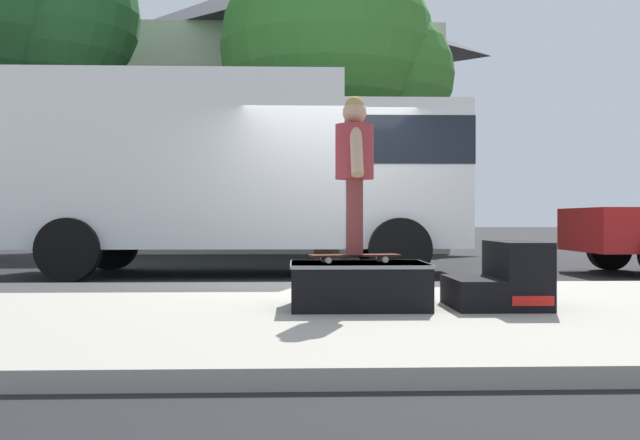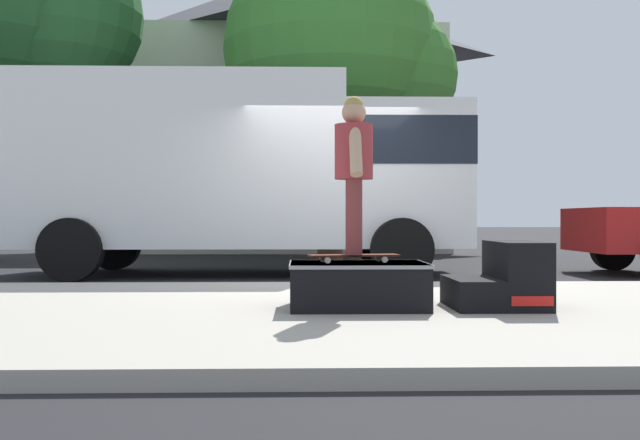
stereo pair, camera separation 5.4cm
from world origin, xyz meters
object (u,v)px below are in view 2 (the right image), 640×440
object	(u,v)px
skate_box	(358,284)
street_tree_neighbour	(342,56)
skater_kid	(353,161)
kicker_ramp	(503,280)
skateboard	(353,256)
box_truck	(245,167)

from	to	relation	value
skate_box	street_tree_neighbour	bearing A→B (deg)	87.43
skate_box	skater_kid	size ratio (longest dim) A/B	0.86
kicker_ramp	skateboard	distance (m)	1.30
street_tree_neighbour	skater_kid	bearing A→B (deg)	-92.79
street_tree_neighbour	box_truck	bearing A→B (deg)	-113.22
skateboard	street_tree_neighbour	xyz separation A→B (m)	(0.46, 9.38, 3.87)
kicker_ramp	skater_kid	world-z (taller)	skater_kid
skater_kid	street_tree_neighbour	distance (m)	9.88
skate_box	street_tree_neighbour	size ratio (longest dim) A/B	0.17
skater_kid	street_tree_neighbour	xyz separation A→B (m)	(0.46, 9.38, 3.06)
skater_kid	box_truck	xyz separation A→B (m)	(-1.33, 5.22, 0.32)
skateboard	skater_kid	distance (m)	0.81
skateboard	skater_kid	bearing A→B (deg)	-90.45
kicker_ramp	skater_kid	size ratio (longest dim) A/B	0.62
skate_box	skateboard	size ratio (longest dim) A/B	1.45
box_truck	street_tree_neighbour	distance (m)	5.29
skate_box	street_tree_neighbour	world-z (taller)	street_tree_neighbour
skater_kid	box_truck	world-z (taller)	box_truck
kicker_ramp	box_truck	bearing A→B (deg)	116.47
skateboard	skater_kid	world-z (taller)	skater_kid
skateboard	street_tree_neighbour	distance (m)	10.16
box_truck	street_tree_neighbour	world-z (taller)	street_tree_neighbour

